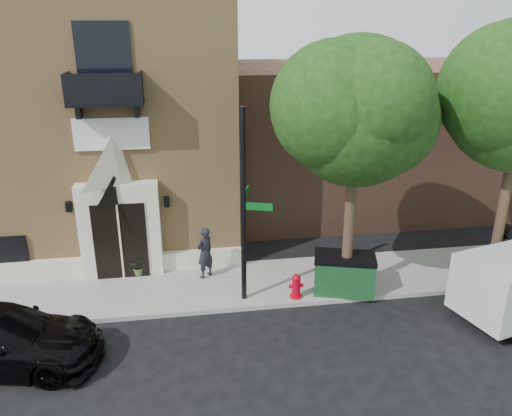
{
  "coord_description": "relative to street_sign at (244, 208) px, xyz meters",
  "views": [
    {
      "loc": [
        1.13,
        -12.85,
        8.16
      ],
      "look_at": [
        3.4,
        2.0,
        2.54
      ],
      "focal_mm": 35.0,
      "sensor_mm": 36.0,
      "label": 1
    }
  ],
  "objects": [
    {
      "name": "ground",
      "position": [
        -2.82,
        -0.54,
        -3.11
      ],
      "size": [
        120.0,
        120.0,
        0.0
      ],
      "primitive_type": "plane",
      "color": "black",
      "rests_on": "ground"
    },
    {
      "name": "sidewalk",
      "position": [
        -1.82,
        0.96,
        -3.04
      ],
      "size": [
        42.0,
        3.0,
        0.15
      ],
      "primitive_type": "cube",
      "color": "gray",
      "rests_on": "ground"
    },
    {
      "name": "church",
      "position": [
        -5.81,
        7.41,
        1.52
      ],
      "size": [
        12.2,
        11.01,
        9.3
      ],
      "color": "tan",
      "rests_on": "ground"
    },
    {
      "name": "neighbour_building",
      "position": [
        9.18,
        8.46,
        0.09
      ],
      "size": [
        18.0,
        8.0,
        6.4
      ],
      "primitive_type": "cube",
      "color": "brown",
      "rests_on": "ground"
    },
    {
      "name": "street_tree_left",
      "position": [
        3.2,
        -0.19,
        2.75
      ],
      "size": [
        4.97,
        4.38,
        7.77
      ],
      "color": "#38281C",
      "rests_on": "sidewalk"
    },
    {
      "name": "street_sign",
      "position": [
        0.0,
        0.0,
        0.0
      ],
      "size": [
        0.9,
        1.1,
        5.89
      ],
      "rotation": [
        0.0,
        0.0,
        -0.31
      ],
      "color": "black",
      "rests_on": "sidewalk"
    },
    {
      "name": "fire_hydrant",
      "position": [
        1.57,
        -0.21,
        -2.57
      ],
      "size": [
        0.45,
        0.36,
        0.79
      ],
      "color": "#BA0013",
      "rests_on": "sidewalk"
    },
    {
      "name": "dumpster",
      "position": [
        3.13,
        -0.05,
        -2.34
      ],
      "size": [
        2.1,
        1.55,
        1.23
      ],
      "rotation": [
        0.0,
        0.0,
        -0.28
      ],
      "color": "#103D1B",
      "rests_on": "sidewalk"
    },
    {
      "name": "planter",
      "position": [
        -3.33,
        2.03,
        -2.63
      ],
      "size": [
        0.74,
        0.69,
        0.66
      ],
      "primitive_type": "imported",
      "rotation": [
        0.0,
        0.0,
        0.35
      ],
      "color": "#486331",
      "rests_on": "sidewalk"
    },
    {
      "name": "pedestrian_near",
      "position": [
        -1.12,
        1.57,
        -2.08
      ],
      "size": [
        0.77,
        0.73,
        1.76
      ],
      "primitive_type": "imported",
      "rotation": [
        0.0,
        0.0,
        3.81
      ],
      "color": "black",
      "rests_on": "sidewalk"
    },
    {
      "name": "pedestrian_far",
      "position": [
        8.85,
        0.49,
        -2.09
      ],
      "size": [
        0.8,
        0.95,
        1.74
      ],
      "primitive_type": "imported",
      "rotation": [
        0.0,
        0.0,
        1.38
      ],
      "color": "black",
      "rests_on": "sidewalk"
    }
  ]
}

